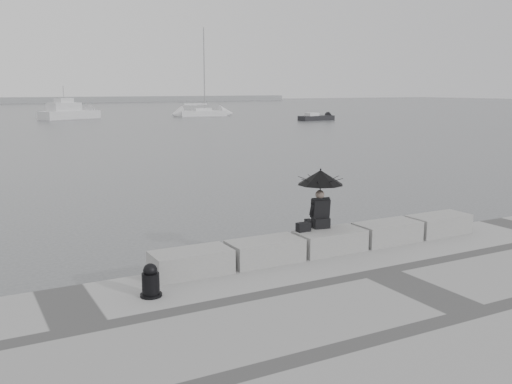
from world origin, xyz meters
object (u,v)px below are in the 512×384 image
mooring_bollard (151,283)px  motor_cruiser (70,112)px  seated_person (321,186)px  sailboat_right (202,113)px  small_motorboat (316,118)px

mooring_bollard → motor_cruiser: 72.03m
mooring_bollard → motor_cruiser: size_ratio=0.07×
seated_person → sailboat_right: sailboat_right is taller
small_motorboat → mooring_bollard: bearing=-131.8°
seated_person → motor_cruiser: motor_cruiser is taller
mooring_bollard → motor_cruiser: motor_cruiser is taller
motor_cruiser → small_motorboat: (27.52, -18.72, -0.57)m
sailboat_right → mooring_bollard: bearing=-110.5°
seated_person → sailboat_right: bearing=79.1°
seated_person → motor_cruiser: 70.29m
seated_person → motor_cruiser: size_ratio=0.16×
sailboat_right → motor_cruiser: 18.84m
sailboat_right → small_motorboat: 19.29m
seated_person → small_motorboat: (34.80, 51.18, -1.66)m
seated_person → mooring_bollard: (-4.46, -1.17, -1.22)m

